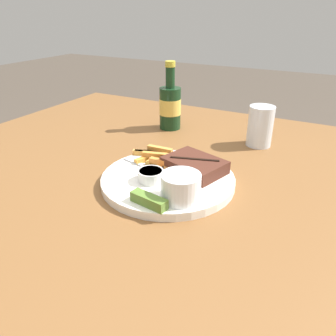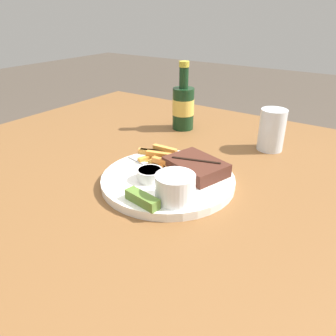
% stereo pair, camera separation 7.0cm
% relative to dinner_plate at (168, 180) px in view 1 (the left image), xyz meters
% --- Properties ---
extents(dining_table, '(1.37, 1.18, 0.74)m').
position_rel_dinner_plate_xyz_m(dining_table, '(0.00, 0.00, -0.08)').
color(dining_table, brown).
rests_on(dining_table, ground_plane).
extents(dinner_plate, '(0.29, 0.29, 0.02)m').
position_rel_dinner_plate_xyz_m(dinner_plate, '(0.00, 0.00, 0.00)').
color(dinner_plate, white).
rests_on(dinner_plate, dining_table).
extents(steak_portion, '(0.15, 0.13, 0.03)m').
position_rel_dinner_plate_xyz_m(steak_portion, '(0.04, 0.05, 0.02)').
color(steak_portion, '#472319').
rests_on(steak_portion, dinner_plate).
extents(fries_pile, '(0.15, 0.12, 0.02)m').
position_rel_dinner_plate_xyz_m(fries_pile, '(-0.05, 0.05, 0.02)').
color(fries_pile, orange).
rests_on(fries_pile, dinner_plate).
extents(coleslaw_cup, '(0.08, 0.08, 0.05)m').
position_rel_dinner_plate_xyz_m(coleslaw_cup, '(0.07, -0.07, 0.04)').
color(coleslaw_cup, white).
rests_on(coleslaw_cup, dinner_plate).
extents(dipping_sauce_cup, '(0.06, 0.06, 0.02)m').
position_rel_dinner_plate_xyz_m(dipping_sauce_cup, '(-0.02, -0.03, 0.02)').
color(dipping_sauce_cup, silver).
rests_on(dipping_sauce_cup, dinner_plate).
extents(pickle_spear, '(0.08, 0.03, 0.02)m').
position_rel_dinner_plate_xyz_m(pickle_spear, '(0.02, -0.12, 0.02)').
color(pickle_spear, '#567A2D').
rests_on(pickle_spear, dinner_plate).
extents(fork_utensil, '(0.13, 0.04, 0.00)m').
position_rel_dinner_plate_xyz_m(fork_utensil, '(-0.07, 0.02, 0.01)').
color(fork_utensil, '#B7B7BC').
rests_on(fork_utensil, dinner_plate).
extents(beer_bottle, '(0.07, 0.07, 0.21)m').
position_rel_dinner_plate_xyz_m(beer_bottle, '(-0.17, 0.33, 0.06)').
color(beer_bottle, '#143319').
rests_on(beer_bottle, dining_table).
extents(drinking_glass, '(0.07, 0.07, 0.11)m').
position_rel_dinner_plate_xyz_m(drinking_glass, '(0.12, 0.32, 0.05)').
color(drinking_glass, silver).
rests_on(drinking_glass, dining_table).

